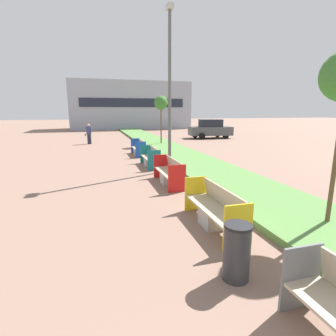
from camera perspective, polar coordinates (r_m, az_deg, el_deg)
The scene contains 11 objects.
planter_grass_strip at distance 11.68m, azimuth 9.44°, elevation -0.69°, with size 2.80×120.00×0.18m.
building_backdrop at distance 41.80m, azimuth -8.20°, elevation 13.28°, with size 17.55×6.61×6.93m.
bench_yellow_frame at distance 6.36m, azimuth 10.10°, elevation -9.24°, with size 0.65×2.27×0.94m.
bench_red_frame at distance 9.81m, azimuth 0.28°, elevation -1.34°, with size 0.65×2.19×0.94m.
bench_teal_frame at distance 12.97m, azimuth -3.81°, elevation 1.97°, with size 0.65×1.95×0.94m.
bench_blue_frame at distance 16.37m, azimuth -6.39°, elevation 4.09°, with size 0.65×1.96×0.94m.
litter_bin at distance 4.55m, azimuth 14.72°, elevation -17.25°, with size 0.45×0.45×0.95m.
street_lamp_post at distance 11.73m, azimuth 0.38°, elevation 17.89°, with size 0.24×0.44×6.90m.
sapling_tree_far at distance 20.74m, azimuth -1.54°, elevation 13.90°, with size 1.05×1.05×3.83m.
pedestrian_walking at distance 22.69m, azimuth -16.85°, elevation 7.13°, with size 0.53×0.24×1.65m.
parked_car_distant at distance 26.79m, azimuth 9.20°, elevation 8.38°, with size 4.39×2.27×1.86m.
Camera 1 is at (-1.71, 1.72, 2.69)m, focal length 28.00 mm.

